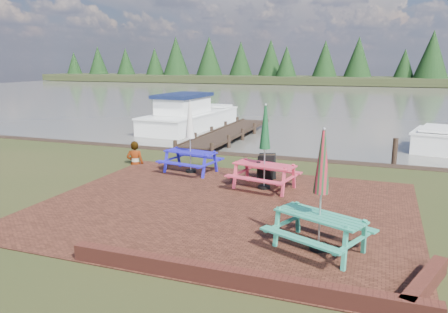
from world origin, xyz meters
TOP-DOWN VIEW (x-y plane):
  - ground at (0.00, 0.00)m, footprint 120.00×120.00m
  - paving at (0.00, 1.00)m, footprint 9.00×7.50m
  - brick_wall at (2.15, -2.42)m, footprint 6.21×1.79m
  - water at (0.00, 37.00)m, footprint 120.00×60.00m
  - far_treeline at (0.00, 66.00)m, footprint 120.00×10.00m
  - picnic_table_teal at (2.54, -0.75)m, footprint 2.13×2.04m
  - picnic_table_red at (0.52, 2.86)m, footprint 1.97×1.82m
  - picnic_table_blue at (-2.18, 3.84)m, footprint 1.88×1.73m
  - chalkboard at (0.35, 3.76)m, footprint 0.53×0.65m
  - jetty at (-3.50, 11.28)m, footprint 1.76×9.08m
  - boat_jetty at (-6.65, 13.58)m, footprint 3.05×7.73m
  - person at (-4.47, 4.22)m, footprint 0.68×0.55m

SIDE VIEW (x-z plane):
  - ground at x=0.00m, z-range 0.00..0.00m
  - water at x=0.00m, z-range -0.01..0.01m
  - paving at x=0.00m, z-range 0.00..0.02m
  - jetty at x=-3.50m, z-range -0.39..0.61m
  - brick_wall at x=2.15m, z-range 0.00..0.30m
  - chalkboard at x=0.35m, z-range 0.01..0.81m
  - boat_jetty at x=-6.65m, z-range -0.64..1.56m
  - picnic_table_blue at x=-2.18m, z-range -0.35..1.97m
  - person at x=-4.47m, z-range 0.00..1.63m
  - picnic_table_teal at x=2.54m, z-range -0.35..1.98m
  - picnic_table_red at x=0.52m, z-range -0.35..2.01m
  - far_treeline at x=0.00m, z-range -0.77..7.33m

